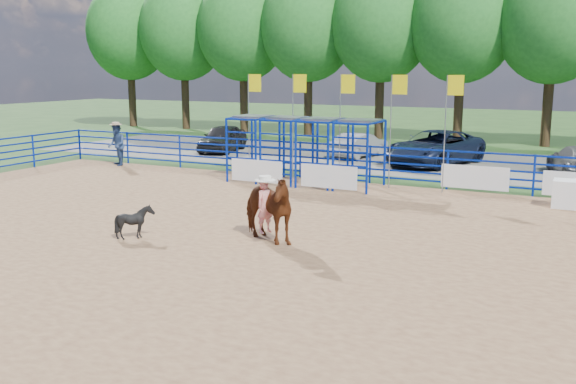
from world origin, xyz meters
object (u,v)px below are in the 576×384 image
object	(u,v)px
car_a	(223,138)
calf	(135,222)
horse_and_rider	(265,205)
car_b	(359,145)
car_c	(435,148)
spectator_cowboy	(117,144)

from	to	relation	value
car_a	calf	bearing A→B (deg)	-77.18
horse_and_rider	car_a	size ratio (longest dim) A/B	0.57
calf	car_b	bearing A→B (deg)	4.58
calf	car_c	distance (m)	17.20
horse_and_rider	calf	size ratio (longest dim) A/B	2.66
horse_and_rider	car_a	world-z (taller)	horse_and_rider
car_c	car_a	bearing A→B (deg)	-161.63
calf	car_b	xyz separation A→B (m)	(-0.23, 17.62, 0.15)
car_a	car_c	distance (m)	11.44
spectator_cowboy	car_a	bearing A→B (deg)	76.93
horse_and_rider	car_b	size ratio (longest dim) A/B	0.64
car_b	car_c	bearing A→B (deg)	180.00
car_b	car_c	xyz separation A→B (m)	(4.03, -0.85, 0.18)
spectator_cowboy	car_c	xyz separation A→B (m)	(12.98, 6.93, -0.21)
calf	spectator_cowboy	distance (m)	13.47
horse_and_rider	spectator_cowboy	world-z (taller)	horse_and_rider
spectator_cowboy	car_b	size ratio (longest dim) A/B	0.53
car_a	horse_and_rider	bearing A→B (deg)	-66.55
horse_and_rider	car_b	world-z (taller)	horse_and_rider
horse_and_rider	spectator_cowboy	size ratio (longest dim) A/B	1.21
car_a	car_b	xyz separation A→B (m)	(7.41, 1.14, -0.10)
spectator_cowboy	car_b	bearing A→B (deg)	41.02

